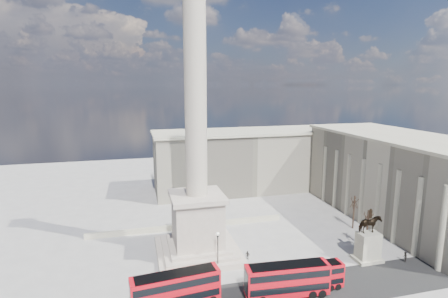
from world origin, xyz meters
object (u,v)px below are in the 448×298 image
victorian_lamp (218,248)px  pedestrian_walking (325,266)px  nelsons_column (197,182)px  red_bus_a (176,289)px  red_bus_c (311,277)px  pedestrian_crossing (248,255)px  equestrian_statue (368,242)px  red_bus_b (288,279)px  pedestrian_standing (405,257)px

victorian_lamp → pedestrian_walking: (16.38, -4.55, -2.87)m
nelsons_column → red_bus_a: nelsons_column is taller
red_bus_c → pedestrian_crossing: (-5.94, 10.80, -1.29)m
nelsons_column → red_bus_c: (13.73, -14.96, -10.87)m
red_bus_a → pedestrian_walking: 24.13m
equestrian_statue → pedestrian_crossing: bearing=164.6°
nelsons_column → equestrian_statue: size_ratio=5.47×
red_bus_a → red_bus_b: 15.28m
red_bus_a → red_bus_c: (19.05, -1.09, -0.44)m
red_bus_b → nelsons_column: bearing=127.0°
red_bus_a → equestrian_statue: bearing=1.6°
red_bus_c → equestrian_statue: bearing=21.3°
red_bus_a → equestrian_statue: size_ratio=1.31×
red_bus_c → pedestrian_standing: 19.43m
victorian_lamp → pedestrian_standing: victorian_lamp is taller
pedestrian_crossing → pedestrian_walking: bearing=-164.3°
red_bus_b → pedestrian_walking: red_bus_b is taller
pedestrian_standing → pedestrian_crossing: bearing=-56.7°
pedestrian_crossing → pedestrian_standing: bearing=-149.6°
pedestrian_walking → red_bus_a: bearing=172.4°
victorian_lamp → pedestrian_walking: size_ratio=3.72×
nelsons_column → victorian_lamp: (2.16, -6.09, -9.20)m
red_bus_c → red_bus_b: bearing=-174.3°
pedestrian_walking → equestrian_statue: bearing=-7.6°
red_bus_b → equestrian_statue: 18.22m
nelsons_column → pedestrian_standing: size_ratio=28.22×
equestrian_statue → red_bus_a: bearing=-172.3°
red_bus_b → red_bus_c: red_bus_b is taller
red_bus_a → nelsons_column: bearing=62.9°
equestrian_statue → pedestrian_standing: equestrian_statue is taller
red_bus_b → pedestrian_walking: size_ratio=7.02×
red_bus_c → equestrian_statue: equestrian_statue is taller
red_bus_c → pedestrian_crossing: 12.40m
victorian_lamp → red_bus_c: bearing=-37.5°
victorian_lamp → equestrian_statue: equestrian_statue is taller
nelsons_column → red_bus_a: (-5.32, -13.86, -10.42)m
red_bus_a → victorian_lamp: 10.86m
nelsons_column → victorian_lamp: nelsons_column is taller
pedestrian_standing → pedestrian_walking: bearing=-43.8°
pedestrian_crossing → equestrian_statue: bearing=-148.6°
red_bus_a → pedestrian_standing: 38.24m
equestrian_statue → red_bus_b: bearing=-161.0°
victorian_lamp → pedestrian_crossing: bearing=19.0°
red_bus_c → nelsons_column: bearing=131.6°
red_bus_a → victorian_lamp: size_ratio=1.90×
equestrian_statue → pedestrian_walking: equestrian_statue is taller
equestrian_statue → pedestrian_walking: (-8.55, -1.15, -2.36)m
nelsons_column → red_bus_c: 23.03m
pedestrian_walking → pedestrian_crossing: (-10.75, 6.49, -0.08)m
victorian_lamp → red_bus_a: bearing=-133.9°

